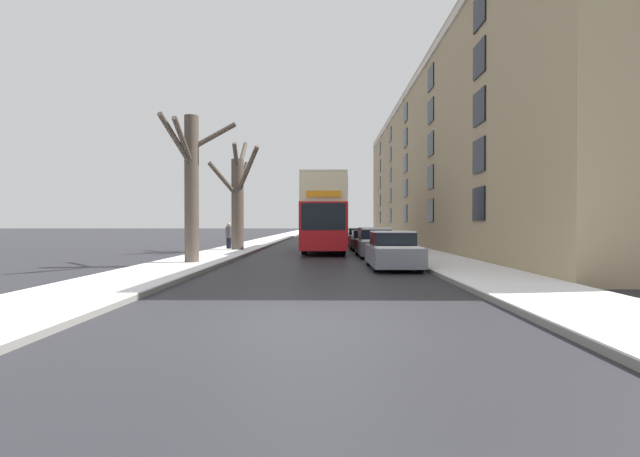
# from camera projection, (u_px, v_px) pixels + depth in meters

# --- Properties ---
(ground_plane) EXTENTS (320.00, 320.00, 0.00)m
(ground_plane) POSITION_uv_depth(u_px,v_px,m) (308.00, 322.00, 7.47)
(ground_plane) COLOR #28282D
(sidewalk_left) EXTENTS (2.98, 130.00, 0.16)m
(sidewalk_left) POSITION_uv_depth(u_px,v_px,m) (285.00, 236.00, 60.53)
(sidewalk_left) COLOR slate
(sidewalk_left) RESTS_ON ground
(sidewalk_right) EXTENTS (2.98, 130.00, 0.16)m
(sidewalk_right) POSITION_uv_depth(u_px,v_px,m) (362.00, 236.00, 60.39)
(sidewalk_right) COLOR slate
(sidewalk_right) RESTS_ON ground
(terrace_facade_right) EXTENTS (9.10, 47.98, 12.93)m
(terrace_facade_right) POSITION_uv_depth(u_px,v_px,m) (461.00, 166.00, 35.12)
(terrace_facade_right) COLOR tan
(terrace_facade_right) RESTS_ON ground
(bare_tree_left_0) EXTENTS (2.66, 4.89, 6.17)m
(bare_tree_left_0) POSITION_uv_depth(u_px,v_px,m) (191.00, 183.00, 17.51)
(bare_tree_left_0) COLOR #4C4238
(bare_tree_left_0) RESTS_ON ground
(bare_tree_left_1) EXTENTS (3.12, 4.53, 7.23)m
(bare_tree_left_1) POSITION_uv_depth(u_px,v_px,m) (238.00, 197.00, 26.32)
(bare_tree_left_1) COLOR #4C4238
(bare_tree_left_1) RESTS_ON ground
(double_decker_bus) EXTENTS (2.56, 11.40, 4.51)m
(double_decker_bus) POSITION_uv_depth(u_px,v_px,m) (324.00, 211.00, 27.46)
(double_decker_bus) COLOR red
(double_decker_bus) RESTS_ON ground
(parked_car_0) EXTENTS (1.78, 3.97, 1.45)m
(parked_car_0) POSITION_uv_depth(u_px,v_px,m) (393.00, 251.00, 16.46)
(parked_car_0) COLOR slate
(parked_car_0) RESTS_ON ground
(parked_car_1) EXTENTS (1.79, 4.55, 1.53)m
(parked_car_1) POSITION_uv_depth(u_px,v_px,m) (374.00, 243.00, 22.58)
(parked_car_1) COLOR #474C56
(parked_car_1) RESTS_ON ground
(parked_car_2) EXTENTS (1.80, 3.91, 1.33)m
(parked_car_2) POSITION_uv_depth(u_px,v_px,m) (365.00, 241.00, 28.29)
(parked_car_2) COLOR black
(parked_car_2) RESTS_ON ground
(parked_car_3) EXTENTS (1.76, 4.51, 1.41)m
(parked_car_3) POSITION_uv_depth(u_px,v_px,m) (358.00, 237.00, 34.19)
(parked_car_3) COLOR maroon
(parked_car_3) RESTS_ON ground
(pedestrian_left_sidewalk) EXTENTS (0.39, 0.39, 1.81)m
(pedestrian_left_sidewalk) POSITION_uv_depth(u_px,v_px,m) (229.00, 235.00, 27.19)
(pedestrian_left_sidewalk) COLOR black
(pedestrian_left_sidewalk) RESTS_ON ground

